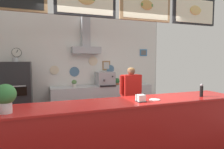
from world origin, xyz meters
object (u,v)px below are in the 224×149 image
(potted_basil, at_px, (127,81))
(condiment_plate, at_px, (155,100))
(shop_worker, at_px, (131,97))
(potted_rosemary, at_px, (136,79))
(napkin_holder, at_px, (141,98))
(espresso_machine, at_px, (105,79))
(potted_sage, at_px, (117,81))
(pepper_grinder, at_px, (201,90))
(pizza_oven, at_px, (16,95))
(potted_thyme, at_px, (74,83))
(basil_vase, at_px, (5,97))

(potted_basil, bearing_deg, condiment_plate, -105.80)
(shop_worker, xyz_separation_m, condiment_plate, (-0.29, -1.48, 0.25))
(potted_rosemary, distance_m, napkin_holder, 3.20)
(shop_worker, height_order, espresso_machine, shop_worker)
(potted_sage, bearing_deg, pepper_grinder, -80.43)
(potted_rosemary, height_order, condiment_plate, potted_rosemary)
(espresso_machine, relative_size, napkin_holder, 3.57)
(shop_worker, relative_size, condiment_plate, 8.83)
(potted_basil, bearing_deg, espresso_machine, -178.97)
(pizza_oven, bearing_deg, shop_worker, -22.67)
(potted_thyme, distance_m, napkin_holder, 2.91)
(shop_worker, distance_m, potted_thyme, 1.78)
(potted_thyme, height_order, condiment_plate, potted_thyme)
(potted_thyme, xyz_separation_m, napkin_holder, (0.59, -2.84, 0.06))
(napkin_holder, distance_m, condiment_plate, 0.27)
(espresso_machine, height_order, potted_thyme, espresso_machine)
(potted_rosemary, xyz_separation_m, basil_vase, (-3.27, -2.89, 0.18))
(napkin_holder, bearing_deg, condiment_plate, 5.37)
(potted_rosemary, bearing_deg, basil_vase, -138.48)
(basil_vase, height_order, condiment_plate, basil_vase)
(potted_sage, relative_size, potted_basil, 1.04)
(condiment_plate, bearing_deg, napkin_holder, -174.63)
(shop_worker, bearing_deg, potted_basil, -118.66)
(potted_rosemary, relative_size, pepper_grinder, 1.12)
(espresso_machine, relative_size, potted_thyme, 2.57)
(shop_worker, relative_size, basil_vase, 4.17)
(potted_rosemary, xyz_separation_m, potted_basil, (-0.33, -0.03, -0.03))
(espresso_machine, bearing_deg, basil_vase, -127.63)
(pizza_oven, relative_size, espresso_machine, 3.27)
(espresso_machine, xyz_separation_m, potted_thyme, (-0.92, 0.01, -0.08))
(potted_rosemary, height_order, pepper_grinder, pepper_grinder)
(potted_rosemary, height_order, napkin_holder, potted_rosemary)
(espresso_machine, bearing_deg, pepper_grinder, -72.84)
(potted_rosemary, bearing_deg, pizza_oven, -175.41)
(espresso_machine, bearing_deg, potted_basil, 1.03)
(espresso_machine, relative_size, basil_vase, 1.48)
(espresso_machine, xyz_separation_m, basil_vase, (-2.20, -2.85, 0.12))
(condiment_plate, bearing_deg, shop_worker, 79.08)
(espresso_machine, distance_m, basil_vase, 3.60)
(pizza_oven, height_order, basil_vase, pizza_oven)
(napkin_holder, bearing_deg, pizza_oven, 128.32)
(basil_vase, xyz_separation_m, condiment_plate, (2.14, 0.04, -0.20))
(potted_thyme, bearing_deg, espresso_machine, -0.51)
(napkin_holder, bearing_deg, potted_rosemary, 64.03)
(pizza_oven, bearing_deg, espresso_machine, 5.64)
(pizza_oven, xyz_separation_m, shop_worker, (2.61, -1.09, -0.02))
(potted_rosemary, bearing_deg, pepper_grinder, -93.82)
(potted_sage, xyz_separation_m, potted_thyme, (-1.32, -0.03, 0.01))
(shop_worker, xyz_separation_m, potted_sage, (0.17, 1.37, 0.23))
(potted_rosemary, xyz_separation_m, potted_sage, (-0.68, -0.00, -0.04))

